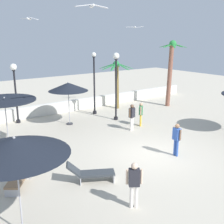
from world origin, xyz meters
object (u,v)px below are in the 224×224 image
object	(u,v)px
lamp_post_2	(116,76)
patio_umbrella_0	(5,102)
palm_tree_3	(117,77)
guest_2	(141,112)
seagull_2	(135,27)
lounge_chair_1	(20,175)
patio_umbrella_1	(68,87)
seagull_0	(92,6)
lamp_post_1	(15,84)
lounge_chair_0	(91,173)
seagull_1	(29,19)
lamp_post_0	(94,80)
patio_umbrella_3	(15,147)
guest_0	(134,181)
guest_3	(132,115)
guest_1	(177,137)
palm_tree_0	(171,67)

from	to	relation	value
lamp_post_2	patio_umbrella_0	bearing A→B (deg)	-170.78
patio_umbrella_0	palm_tree_3	world-z (taller)	palm_tree_3
lamp_post_2	guest_2	size ratio (longest dim) A/B	3.00
seagull_2	lounge_chair_1	bearing A→B (deg)	-150.26
patio_umbrella_1	seagull_0	bearing A→B (deg)	-109.21
lamp_post_1	lounge_chair_0	size ratio (longest dim) A/B	2.04
patio_umbrella_0	lounge_chair_1	size ratio (longest dim) A/B	1.60
lamp_post_2	seagull_1	size ratio (longest dim) A/B	3.91
lounge_chair_0	lamp_post_0	bearing A→B (deg)	56.30
patio_umbrella_0	lounge_chair_0	distance (m)	5.69
patio_umbrella_0	seagull_1	world-z (taller)	seagull_1
lamp_post_1	patio_umbrella_3	bearing A→B (deg)	-107.61
lamp_post_1	guest_0	distance (m)	11.96
lamp_post_0	guest_3	size ratio (longest dim) A/B	2.76
lamp_post_0	guest_3	xyz separation A→B (m)	(-0.22, -4.52, -1.56)
lamp_post_1	palm_tree_3	bearing A→B (deg)	-5.86
palm_tree_3	lamp_post_0	distance (m)	2.32
seagull_1	seagull_2	bearing A→B (deg)	-0.38
patio_umbrella_0	lamp_post_1	distance (m)	4.92
guest_0	seagull_1	world-z (taller)	seagull_1
seagull_0	lamp_post_2	bearing A→B (deg)	46.39
lounge_chair_1	lamp_post_0	bearing A→B (deg)	41.21
lamp_post_0	guest_2	size ratio (longest dim) A/B	2.96
palm_tree_3	seagull_2	xyz separation A→B (m)	(0.96, -0.88, 3.74)
lamp_post_1	guest_3	size ratio (longest dim) A/B	2.40
patio_umbrella_3	guest_1	bearing A→B (deg)	7.91
guest_2	guest_3	bearing A→B (deg)	-162.56
lounge_chair_0	guest_3	size ratio (longest dim) A/B	1.18
lamp_post_0	seagull_0	world-z (taller)	seagull_0
seagull_0	patio_umbrella_0	bearing A→B (deg)	117.00
lamp_post_2	lounge_chair_1	distance (m)	9.90
guest_1	patio_umbrella_3	bearing A→B (deg)	-172.09
palm_tree_0	guest_1	bearing A→B (deg)	-135.38
patio_umbrella_3	guest_3	distance (m)	10.21
lamp_post_1	guest_2	bearing A→B (deg)	-40.92
patio_umbrella_1	lamp_post_0	bearing A→B (deg)	23.99
lamp_post_0	lamp_post_2	world-z (taller)	lamp_post_2
lamp_post_2	lounge_chair_1	world-z (taller)	lamp_post_2
palm_tree_0	palm_tree_3	world-z (taller)	palm_tree_0
guest_1	seagull_2	size ratio (longest dim) A/B	1.32
lamp_post_1	lounge_chair_1	bearing A→B (deg)	-107.75
palm_tree_3	guest_3	size ratio (longest dim) A/B	2.32
palm_tree_3	guest_1	size ratio (longest dim) A/B	2.35
lounge_chair_1	guest_0	xyz separation A→B (m)	(2.57, -3.79, 0.61)
patio_umbrella_3	guest_1	xyz separation A→B (m)	(7.86, 1.09, -1.75)
patio_umbrella_0	guest_0	distance (m)	7.73
lamp_post_0	seagull_2	bearing A→B (deg)	-9.58
guest_1	seagull_0	distance (m)	7.05
guest_1	seagull_1	size ratio (longest dim) A/B	1.38
lamp_post_2	lounge_chair_1	bearing A→B (deg)	-150.02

